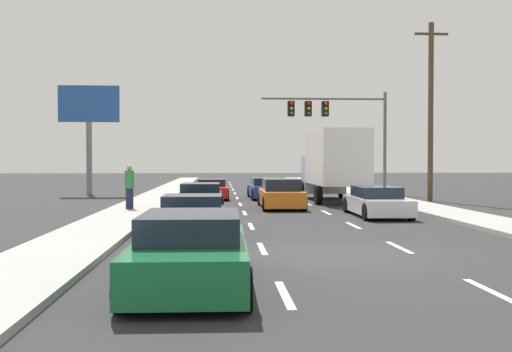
{
  "coord_description": "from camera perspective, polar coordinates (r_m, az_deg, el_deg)",
  "views": [
    {
      "loc": [
        -2.74,
        -13.28,
        2.13
      ],
      "look_at": [
        -0.93,
        15.86,
        1.41
      ],
      "focal_mm": 41.68,
      "sensor_mm": 36.0,
      "label": 1
    }
  ],
  "objects": [
    {
      "name": "ground_plane",
      "position": [
        38.44,
        0.53,
        -1.76
      ],
      "size": [
        140.0,
        140.0,
        0.0
      ],
      "primitive_type": "plane",
      "color": "#2B2B2D"
    },
    {
      "name": "sidewalk_left",
      "position": [
        33.54,
        -9.77,
        -2.12
      ],
      "size": [
        2.23,
        80.0,
        0.14
      ],
      "primitive_type": "cube",
      "color": "#9E9E99",
      "rests_on": "ground_plane"
    },
    {
      "name": "box_truck",
      "position": [
        31.44,
        7.43,
        1.35
      ],
      "size": [
        2.59,
        7.83,
        3.7
      ],
      "color": "white",
      "rests_on": "ground_plane"
    },
    {
      "name": "car_red",
      "position": [
        33.76,
        -4.28,
        -1.32
      ],
      "size": [
        1.91,
        4.56,
        1.12
      ],
      "color": "red",
      "rests_on": "ground_plane"
    },
    {
      "name": "sidewalk_right",
      "position": [
        34.56,
        11.73,
        -2.03
      ],
      "size": [
        2.23,
        80.0,
        0.14
      ],
      "primitive_type": "cube",
      "color": "#9E9E99",
      "rests_on": "ground_plane"
    },
    {
      "name": "car_white",
      "position": [
        23.51,
        11.5,
        -2.48
      ],
      "size": [
        1.89,
        4.56,
        1.15
      ],
      "color": "white",
      "rests_on": "ground_plane"
    },
    {
      "name": "traffic_signal_mast",
      "position": [
        38.53,
        6.96,
        5.78
      ],
      "size": [
        8.11,
        0.69,
        6.59
      ],
      "color": "#595B56",
      "rests_on": "ground_plane"
    },
    {
      "name": "car_navy",
      "position": [
        17.32,
        -6.1,
        -3.88
      ],
      "size": [
        2.02,
        4.02,
        1.15
      ],
      "color": "#141E4C",
      "rests_on": "ground_plane"
    },
    {
      "name": "roadside_billboard",
      "position": [
        39.1,
        -15.74,
        5.4
      ],
      "size": [
        3.81,
        0.36,
        6.91
      ],
      "color": "slate",
      "rests_on": "ground_plane"
    },
    {
      "name": "utility_pole_mid",
      "position": [
        33.1,
        16.42,
        6.13
      ],
      "size": [
        1.8,
        0.28,
        9.49
      ],
      "color": "brown",
      "rests_on": "ground_plane"
    },
    {
      "name": "car_blue",
      "position": [
        33.95,
        1.05,
        -1.23
      ],
      "size": [
        2.06,
        4.72,
        1.19
      ],
      "color": "#1E389E",
      "rests_on": "ground_plane"
    },
    {
      "name": "car_green",
      "position": [
        10.22,
        -6.26,
        -7.25
      ],
      "size": [
        2.0,
        4.62,
        1.25
      ],
      "color": "#196B38",
      "rests_on": "ground_plane"
    },
    {
      "name": "car_black",
      "position": [
        25.55,
        -5.34,
        -2.11
      ],
      "size": [
        1.96,
        4.57,
        1.2
      ],
      "color": "black",
      "rests_on": "ground_plane"
    },
    {
      "name": "pedestrian_mid_block",
      "position": [
        25.41,
        -12.05,
        -1.01
      ],
      "size": [
        0.38,
        0.38,
        1.84
      ],
      "color": "#1E233F",
      "rests_on": "sidewalk_left"
    },
    {
      "name": "car_orange",
      "position": [
        27.03,
        2.41,
        -1.82
      ],
      "size": [
        1.95,
        4.65,
        1.34
      ],
      "color": "orange",
      "rests_on": "ground_plane"
    },
    {
      "name": "lane_markings",
      "position": [
        32.07,
        1.35,
        -2.38
      ],
      "size": [
        3.54,
        57.0,
        0.01
      ],
      "color": "silver",
      "rests_on": "ground_plane"
    }
  ]
}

